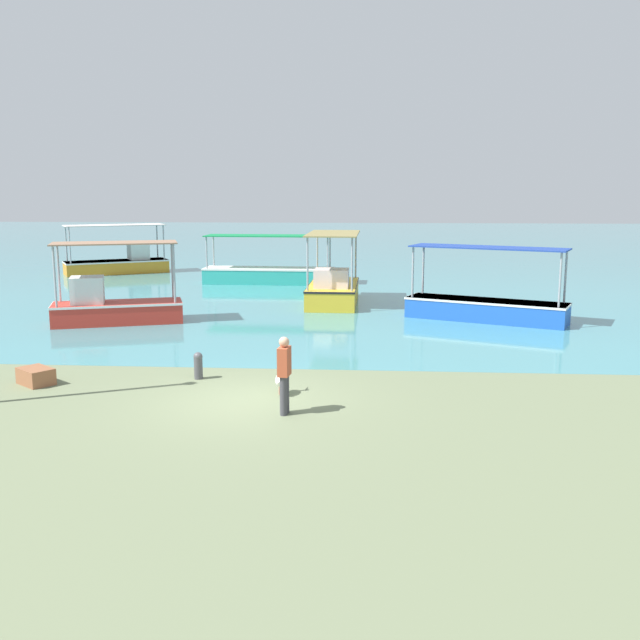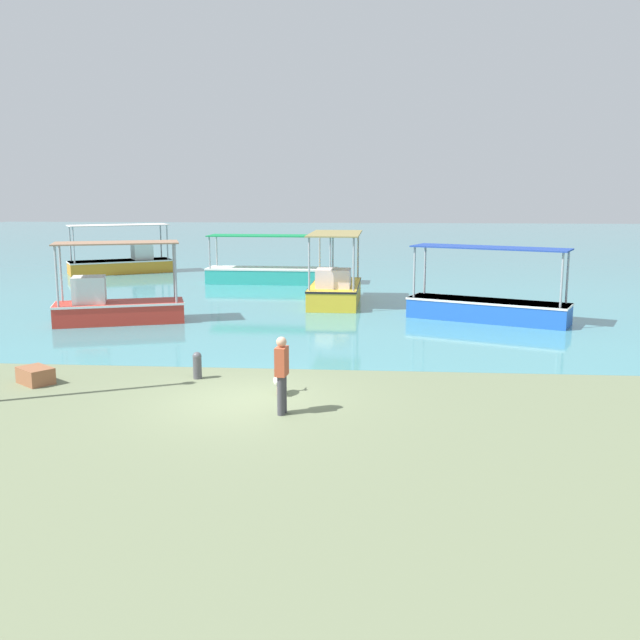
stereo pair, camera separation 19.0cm
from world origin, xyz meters
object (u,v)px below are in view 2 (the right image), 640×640
fishing_boat_far_right (487,306)px  mooring_bollard (197,364)px  fishing_boat_near_right (335,288)px  pelican (280,379)px  fishing_boat_outer (115,304)px  fishing_boat_near_left (123,262)px  cargo_crate (36,375)px  fisherman_standing (282,373)px  fishing_boat_center (272,273)px

fishing_boat_far_right → mooring_bollard: fishing_boat_far_right is taller
fishing_boat_near_right → pelican: size_ratio=6.21×
fishing_boat_outer → fishing_boat_near_left: fishing_boat_outer is taller
fishing_boat_far_right → mooring_bollard: 12.42m
mooring_bollard → cargo_crate: mooring_bollard is taller
fishing_boat_outer → mooring_bollard: size_ratio=6.96×
fisherman_standing → cargo_crate: size_ratio=1.91×
fishing_boat_far_right → fishing_boat_near_left: size_ratio=1.00×
fishing_boat_far_right → pelican: 12.00m
fishing_boat_far_right → mooring_bollard: (-8.62, -8.94, -0.19)m
fishing_boat_far_right → fishing_boat_near_right: 6.84m
mooring_bollard → fisherman_standing: size_ratio=0.41×
mooring_bollard → fisherman_standing: fisherman_standing is taller
fishing_boat_outer → fishing_boat_near_right: 9.20m
fishing_boat_near_right → fishing_boat_far_right: bearing=-31.4°
fishing_boat_near_right → fishing_boat_near_left: 16.81m
fishing_boat_center → mooring_bollard: fishing_boat_center is taller
fishing_boat_near_left → fishing_boat_center: bearing=-23.2°
fishing_boat_near_right → fisherman_standing: size_ratio=2.96×
mooring_bollard → fisherman_standing: 3.77m
cargo_crate → fishing_boat_outer: bearing=97.0°
fishing_boat_outer → cargo_crate: bearing=-83.0°
fishing_boat_near_right → fishing_boat_near_left: bearing=140.8°
fishing_boat_far_right → fisherman_standing: 13.17m
fishing_boat_far_right → fishing_boat_near_right: (-5.84, 3.57, 0.11)m
fishing_boat_near_right → fishing_boat_near_left: (-13.02, 10.63, -0.01)m
fisherman_standing → cargo_crate: fisherman_standing is taller
fisherman_standing → fishing_boat_near_left: bearing=116.3°
cargo_crate → pelican: bearing=-4.2°
fishing_boat_center → fisherman_standing: size_ratio=4.01×
fishing_boat_outer → fishing_boat_center: (4.04, 11.66, -0.12)m
fisherman_standing → pelican: bearing=99.6°
pelican → fishing_boat_outer: bearing=129.6°
fishing_boat_far_right → mooring_bollard: bearing=-134.0°
pelican → mooring_bollard: bearing=151.3°
fishing_boat_near_right → cargo_crate: (-6.68, -13.30, -0.46)m
fishing_boat_far_right → fisherman_standing: (-6.08, -11.67, 0.35)m
fishing_boat_near_right → pelican: bearing=-92.1°
fishing_boat_near_right → cargo_crate: 14.89m
fishing_boat_near_right → mooring_bollard: size_ratio=7.20×
pelican → fishing_boat_center: bearing=98.8°
fishing_boat_center → fishing_boat_near_right: (3.66, -6.62, 0.11)m
fishing_boat_near_right → fisherman_standing: bearing=-90.9°
mooring_bollard → fisherman_standing: (2.54, -2.74, 0.54)m
fishing_boat_outer → mooring_bollard: 8.93m
fishing_boat_center → fishing_boat_near_right: size_ratio=1.36×
fishing_boat_outer → fishing_boat_near_left: 16.56m
fishing_boat_center → pelican: (3.16, -20.37, -0.18)m
fishing_boat_center → pelican: fishing_boat_center is taller
cargo_crate → fishing_boat_near_right: bearing=63.3°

